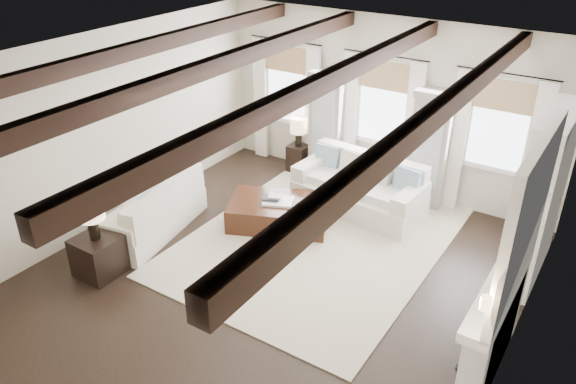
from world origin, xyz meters
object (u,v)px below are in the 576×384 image
Objects in this scene: ottoman at (279,213)px; sofa_left at (153,212)px; side_table_front at (99,256)px; side_table_back at (298,158)px; sofa_back at (360,189)px.

sofa_left is at bearing -164.55° from ottoman.
side_table_front is at bearing -142.70° from ottoman.
sofa_back is at bearing -22.29° from side_table_back.
sofa_left is 3.94× the size of side_table_back.
sofa_left is 2.09m from ottoman.
sofa_back is 4.13× the size of side_table_back.
sofa_back is at bearing 58.55° from side_table_front.
side_table_back is at bearing 76.47° from sofa_left.
sofa_left reaches higher than side_table_front.
sofa_back is 1.88m from side_table_back.
sofa_back is 1.05× the size of sofa_left.
sofa_back is 3.59m from sofa_left.
side_table_front reaches higher than side_table_back.
ottoman is (1.62, 1.32, -0.15)m from sofa_left.
side_table_front is at bearing -82.21° from sofa_left.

